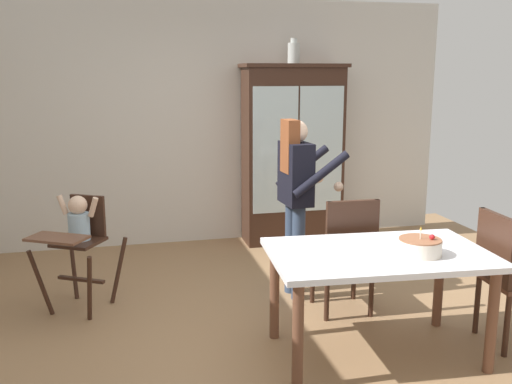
{
  "coord_description": "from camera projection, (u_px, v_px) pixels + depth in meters",
  "views": [
    {
      "loc": [
        -1.07,
        -3.73,
        1.91
      ],
      "look_at": [
        -0.01,
        0.7,
        0.95
      ],
      "focal_mm": 39.98,
      "sensor_mm": 36.0,
      "label": 1
    }
  ],
  "objects": [
    {
      "name": "ground_plane",
      "position": [
        279.0,
        337.0,
        4.19
      ],
      "size": [
        6.24,
        6.24,
        0.0
      ],
      "primitive_type": "plane",
      "color": "#93704C"
    },
    {
      "name": "birthday_cake",
      "position": [
        420.0,
        247.0,
        3.71
      ],
      "size": [
        0.28,
        0.28,
        0.19
      ],
      "color": "beige",
      "rests_on": "dining_table"
    },
    {
      "name": "adult_person",
      "position": [
        296.0,
        186.0,
        4.79
      ],
      "size": [
        0.52,
        0.5,
        1.53
      ],
      "rotation": [
        0.0,
        0.0,
        1.64
      ],
      "color": "#33425B",
      "rests_on": "ground_plane"
    },
    {
      "name": "wall_back",
      "position": [
        217.0,
        123.0,
        6.41
      ],
      "size": [
        5.32,
        0.06,
        2.7
      ],
      "primitive_type": "cube",
      "color": "beige",
      "rests_on": "ground_plane"
    },
    {
      "name": "ceramic_vase",
      "position": [
        294.0,
        52.0,
        6.19
      ],
      "size": [
        0.13,
        0.13,
        0.27
      ],
      "color": "#B2B7B2",
      "rests_on": "china_cabinet"
    },
    {
      "name": "high_chair_with_toddler",
      "position": [
        78.0,
        232.0,
        4.57
      ],
      "size": [
        0.78,
        0.84,
        0.95
      ],
      "rotation": [
        0.0,
        0.0,
        -0.52
      ],
      "color": "#382116",
      "rests_on": "ground_plane"
    },
    {
      "name": "dining_chair_far_side",
      "position": [
        347.0,
        248.0,
        4.48
      ],
      "size": [
        0.45,
        0.45,
        0.96
      ],
      "rotation": [
        0.0,
        0.0,
        3.12
      ],
      "color": "#382116",
      "rests_on": "ground_plane"
    },
    {
      "name": "dining_chair_right_end",
      "position": [
        506.0,
        270.0,
        3.99
      ],
      "size": [
        0.47,
        0.47,
        0.96
      ],
      "rotation": [
        0.0,
        0.0,
        1.51
      ],
      "color": "#382116",
      "rests_on": "ground_plane"
    },
    {
      "name": "china_cabinet",
      "position": [
        293.0,
        154.0,
        6.41
      ],
      "size": [
        1.16,
        0.48,
        2.0
      ],
      "color": "#382116",
      "rests_on": "ground_plane"
    },
    {
      "name": "dining_table",
      "position": [
        378.0,
        265.0,
        3.81
      ],
      "size": [
        1.51,
        0.99,
        0.74
      ],
      "color": "silver",
      "rests_on": "ground_plane"
    }
  ]
}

